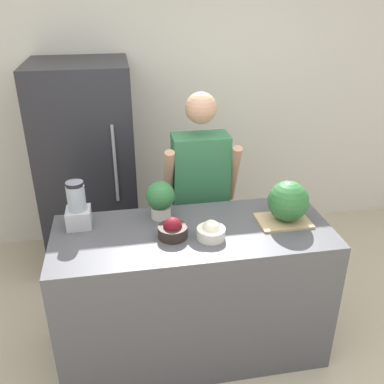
# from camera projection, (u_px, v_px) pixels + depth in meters

# --- Properties ---
(wall_back) EXTENTS (8.00, 0.06, 2.60)m
(wall_back) POSITION_uv_depth(u_px,v_px,m) (161.00, 107.00, 3.99)
(wall_back) COLOR silver
(wall_back) RESTS_ON ground_plane
(counter_island) EXTENTS (1.74, 0.71, 0.96)m
(counter_island) POSITION_uv_depth(u_px,v_px,m) (193.00, 292.00, 2.86)
(counter_island) COLOR #4C4C51
(counter_island) RESTS_ON ground_plane
(refrigerator) EXTENTS (0.79, 0.76, 1.80)m
(refrigerator) POSITION_uv_depth(u_px,v_px,m) (88.00, 169.00, 3.68)
(refrigerator) COLOR #232328
(refrigerator) RESTS_ON ground_plane
(person) EXTENTS (0.54, 0.27, 1.68)m
(person) POSITION_uv_depth(u_px,v_px,m) (200.00, 200.00, 3.21)
(person) COLOR #333338
(person) RESTS_ON ground_plane
(cutting_board) EXTENTS (0.33, 0.24, 0.01)m
(cutting_board) POSITION_uv_depth(u_px,v_px,m) (283.00, 221.00, 2.75)
(cutting_board) COLOR tan
(cutting_board) RESTS_ON counter_island
(watermelon) EXTENTS (0.26, 0.26, 0.26)m
(watermelon) POSITION_uv_depth(u_px,v_px,m) (288.00, 201.00, 2.69)
(watermelon) COLOR #2D6B33
(watermelon) RESTS_ON cutting_board
(bowl_cherries) EXTENTS (0.18, 0.18, 0.13)m
(bowl_cherries) POSITION_uv_depth(u_px,v_px,m) (173.00, 230.00, 2.56)
(bowl_cherries) COLOR #2D231E
(bowl_cherries) RESTS_ON counter_island
(bowl_cream) EXTENTS (0.17, 0.17, 0.12)m
(bowl_cream) POSITION_uv_depth(u_px,v_px,m) (211.00, 231.00, 2.55)
(bowl_cream) COLOR white
(bowl_cream) RESTS_ON counter_island
(blender) EXTENTS (0.15, 0.15, 0.31)m
(blender) POSITION_uv_depth(u_px,v_px,m) (78.00, 208.00, 2.64)
(blender) COLOR #B7B7BC
(blender) RESTS_ON counter_island
(potted_plant) EXTENTS (0.19, 0.19, 0.25)m
(potted_plant) POSITION_uv_depth(u_px,v_px,m) (160.00, 198.00, 2.74)
(potted_plant) COLOR beige
(potted_plant) RESTS_ON counter_island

